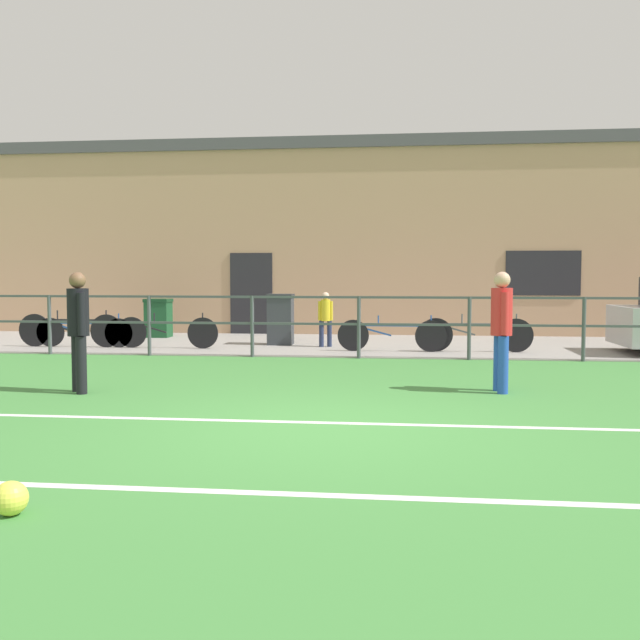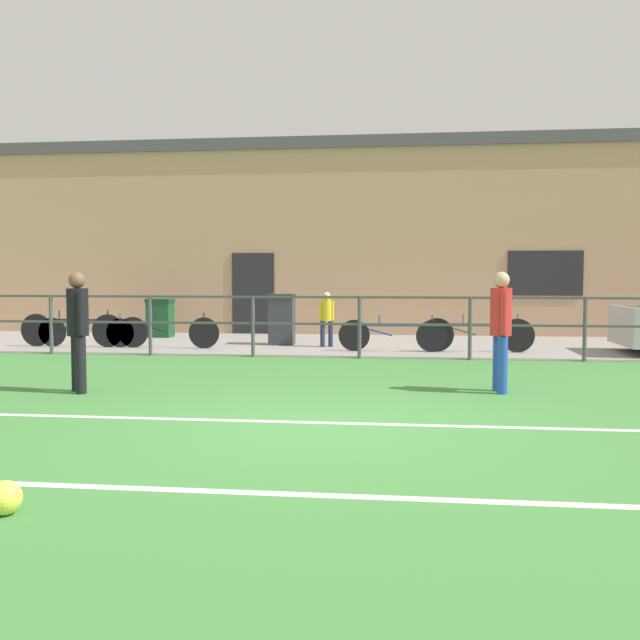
{
  "view_description": "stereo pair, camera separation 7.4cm",
  "coord_description": "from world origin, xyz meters",
  "px_view_note": "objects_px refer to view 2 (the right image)",
  "views": [
    {
      "loc": [
        0.8,
        -7.09,
        1.54
      ],
      "look_at": [
        -0.5,
        4.13,
        0.82
      ],
      "focal_mm": 40.07,
      "sensor_mm": 36.0,
      "label": 1
    },
    {
      "loc": [
        0.87,
        -7.08,
        1.54
      ],
      "look_at": [
        -0.5,
        4.13,
        0.82
      ],
      "focal_mm": 40.07,
      "sensor_mm": 36.0,
      "label": 2
    }
  ],
  "objects_px": {
    "bicycle_parked_2": "(72,330)",
    "bicycle_parked_4": "(477,334)",
    "spectator_child": "(327,316)",
    "bicycle_parked_1": "(393,335)",
    "bicycle_parked_3": "(168,332)",
    "player_goalkeeper": "(78,324)",
    "bicycle_parked_0": "(86,332)",
    "trash_bin_0": "(160,318)",
    "player_striker": "(501,324)",
    "trash_bin_1": "(282,319)",
    "soccer_ball_spare": "(4,498)"
  },
  "relations": [
    {
      "from": "bicycle_parked_3",
      "to": "bicycle_parked_0",
      "type": "bearing_deg",
      "value": -180.0
    },
    {
      "from": "bicycle_parked_4",
      "to": "trash_bin_1",
      "type": "xyz_separation_m",
      "value": [
        -4.08,
        1.01,
        0.21
      ]
    },
    {
      "from": "trash_bin_0",
      "to": "trash_bin_1",
      "type": "relative_size",
      "value": 0.85
    },
    {
      "from": "bicycle_parked_4",
      "to": "trash_bin_0",
      "type": "bearing_deg",
      "value": 161.19
    },
    {
      "from": "player_striker",
      "to": "spectator_child",
      "type": "xyz_separation_m",
      "value": [
        -2.9,
        5.43,
        -0.22
      ]
    },
    {
      "from": "soccer_ball_spare",
      "to": "bicycle_parked_3",
      "type": "bearing_deg",
      "value": 103.3
    },
    {
      "from": "bicycle_parked_1",
      "to": "bicycle_parked_3",
      "type": "height_order",
      "value": "bicycle_parked_3"
    },
    {
      "from": "player_goalkeeper",
      "to": "bicycle_parked_4",
      "type": "height_order",
      "value": "player_goalkeeper"
    },
    {
      "from": "bicycle_parked_2",
      "to": "player_striker",
      "type": "bearing_deg",
      "value": -30.1
    },
    {
      "from": "bicycle_parked_1",
      "to": "bicycle_parked_2",
      "type": "relative_size",
      "value": 0.95
    },
    {
      "from": "bicycle_parked_2",
      "to": "bicycle_parked_4",
      "type": "bearing_deg",
      "value": -0.0
    },
    {
      "from": "trash_bin_1",
      "to": "bicycle_parked_0",
      "type": "bearing_deg",
      "value": -165.9
    },
    {
      "from": "player_goalkeeper",
      "to": "bicycle_parked_2",
      "type": "xyz_separation_m",
      "value": [
        -2.78,
        5.46,
        -0.51
      ]
    },
    {
      "from": "soccer_ball_spare",
      "to": "trash_bin_1",
      "type": "distance_m",
      "value": 11.09
    },
    {
      "from": "bicycle_parked_0",
      "to": "trash_bin_0",
      "type": "xyz_separation_m",
      "value": [
        0.74,
        2.51,
        0.15
      ]
    },
    {
      "from": "bicycle_parked_0",
      "to": "bicycle_parked_1",
      "type": "distance_m",
      "value": 6.45
    },
    {
      "from": "bicycle_parked_1",
      "to": "bicycle_parked_2",
      "type": "height_order",
      "value": "bicycle_parked_2"
    },
    {
      "from": "player_goalkeeper",
      "to": "bicycle_parked_2",
      "type": "height_order",
      "value": "player_goalkeeper"
    },
    {
      "from": "spectator_child",
      "to": "trash_bin_0",
      "type": "xyz_separation_m",
      "value": [
        -4.3,
        1.86,
        -0.18
      ]
    },
    {
      "from": "spectator_child",
      "to": "player_goalkeeper",
      "type": "bearing_deg",
      "value": 52.4
    },
    {
      "from": "player_goalkeeper",
      "to": "bicycle_parked_4",
      "type": "distance_m",
      "value": 7.86
    },
    {
      "from": "spectator_child",
      "to": "bicycle_parked_2",
      "type": "relative_size",
      "value": 0.51
    },
    {
      "from": "soccer_ball_spare",
      "to": "spectator_child",
      "type": "bearing_deg",
      "value": 85.38
    },
    {
      "from": "trash_bin_0",
      "to": "trash_bin_1",
      "type": "xyz_separation_m",
      "value": [
        3.28,
        -1.5,
        0.08
      ]
    },
    {
      "from": "bicycle_parked_2",
      "to": "trash_bin_1",
      "type": "bearing_deg",
      "value": 13.12
    },
    {
      "from": "bicycle_parked_1",
      "to": "bicycle_parked_2",
      "type": "xyz_separation_m",
      "value": [
        -6.76,
        0.12,
        0.03
      ]
    },
    {
      "from": "bicycle_parked_4",
      "to": "trash_bin_0",
      "type": "xyz_separation_m",
      "value": [
        -7.36,
        2.51,
        0.13
      ]
    },
    {
      "from": "trash_bin_1",
      "to": "player_goalkeeper",
      "type": "bearing_deg",
      "value": -103.48
    },
    {
      "from": "bicycle_parked_4",
      "to": "trash_bin_0",
      "type": "distance_m",
      "value": 7.77
    },
    {
      "from": "bicycle_parked_1",
      "to": "bicycle_parked_4",
      "type": "distance_m",
      "value": 1.65
    },
    {
      "from": "player_goalkeeper",
      "to": "trash_bin_0",
      "type": "bearing_deg",
      "value": 153.84
    },
    {
      "from": "player_goalkeeper",
      "to": "bicycle_parked_3",
      "type": "height_order",
      "value": "player_goalkeeper"
    },
    {
      "from": "bicycle_parked_0",
      "to": "bicycle_parked_4",
      "type": "height_order",
      "value": "bicycle_parked_4"
    },
    {
      "from": "bicycle_parked_1",
      "to": "bicycle_parked_4",
      "type": "xyz_separation_m",
      "value": [
        1.65,
        0.12,
        0.02
      ]
    },
    {
      "from": "player_striker",
      "to": "trash_bin_0",
      "type": "bearing_deg",
      "value": -141.52
    },
    {
      "from": "player_striker",
      "to": "bicycle_parked_2",
      "type": "bearing_deg",
      "value": -126.29
    },
    {
      "from": "player_striker",
      "to": "bicycle_parked_0",
      "type": "bearing_deg",
      "value": -127.25
    },
    {
      "from": "player_goalkeeper",
      "to": "bicycle_parked_3",
      "type": "bearing_deg",
      "value": 148.6
    },
    {
      "from": "soccer_ball_spare",
      "to": "player_striker",
      "type": "bearing_deg",
      "value": 54.5
    },
    {
      "from": "bicycle_parked_1",
      "to": "bicycle_parked_3",
      "type": "relative_size",
      "value": 1.0
    },
    {
      "from": "trash_bin_0",
      "to": "trash_bin_1",
      "type": "height_order",
      "value": "trash_bin_1"
    },
    {
      "from": "soccer_ball_spare",
      "to": "bicycle_parked_0",
      "type": "bearing_deg",
      "value": 112.52
    },
    {
      "from": "bicycle_parked_1",
      "to": "soccer_ball_spare",
      "type": "bearing_deg",
      "value": -102.85
    },
    {
      "from": "spectator_child",
      "to": "bicycle_parked_1",
      "type": "distance_m",
      "value": 1.63
    },
    {
      "from": "trash_bin_1",
      "to": "soccer_ball_spare",
      "type": "bearing_deg",
      "value": -89.19
    },
    {
      "from": "bicycle_parked_1",
      "to": "bicycle_parked_3",
      "type": "xyz_separation_m",
      "value": [
        -4.65,
        0.12,
        0.01
      ]
    },
    {
      "from": "soccer_ball_spare",
      "to": "bicycle_parked_1",
      "type": "bearing_deg",
      "value": 77.15
    },
    {
      "from": "bicycle_parked_0",
      "to": "bicycle_parked_1",
      "type": "relative_size",
      "value": 0.98
    },
    {
      "from": "bicycle_parked_2",
      "to": "trash_bin_0",
      "type": "distance_m",
      "value": 2.72
    },
    {
      "from": "player_goalkeeper",
      "to": "bicycle_parked_2",
      "type": "distance_m",
      "value": 6.15
    }
  ]
}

